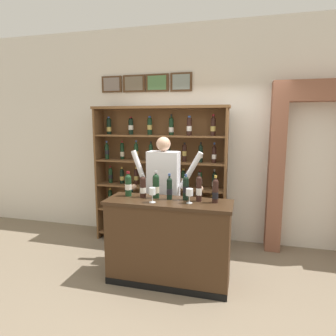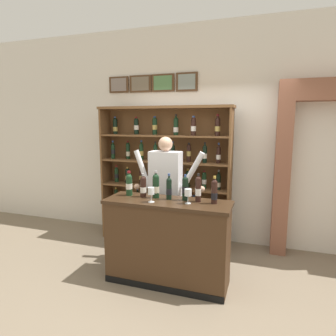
# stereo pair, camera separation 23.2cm
# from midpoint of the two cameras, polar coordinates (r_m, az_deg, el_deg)

# --- Properties ---
(ground_plane) EXTENTS (14.00, 14.00, 0.02)m
(ground_plane) POSITION_cam_midpoint_polar(r_m,az_deg,el_deg) (3.82, 4.25, -21.64)
(ground_plane) COLOR #7A6B56
(back_wall) EXTENTS (12.00, 0.19, 3.43)m
(back_wall) POSITION_cam_midpoint_polar(r_m,az_deg,el_deg) (4.81, 9.12, 6.35)
(back_wall) COLOR silver
(back_wall) RESTS_ON ground
(wine_shelf) EXTENTS (2.12, 0.36, 2.16)m
(wine_shelf) POSITION_cam_midpoint_polar(r_m,az_deg,el_deg) (4.65, 0.82, -0.81)
(wine_shelf) COLOR brown
(wine_shelf) RESTS_ON ground
(archway_doorway) EXTENTS (1.39, 0.45, 2.50)m
(archway_doorway) POSITION_cam_midpoint_polar(r_m,az_deg,el_deg) (4.72, 29.80, 1.05)
(archway_doorway) COLOR brown
(archway_doorway) RESTS_ON ground
(tasting_counter) EXTENTS (1.49, 0.51, 1.02)m
(tasting_counter) POSITION_cam_midpoint_polar(r_m,az_deg,el_deg) (3.62, 1.80, -14.20)
(tasting_counter) COLOR #422B19
(tasting_counter) RESTS_ON ground
(shopkeeper) EXTENTS (1.01, 0.22, 1.74)m
(shopkeeper) POSITION_cam_midpoint_polar(r_m,az_deg,el_deg) (3.97, 1.21, -3.46)
(shopkeeper) COLOR #2D3347
(shopkeeper) RESTS_ON ground
(tasting_bottle_bianco) EXTENTS (0.08, 0.08, 0.31)m
(tasting_bottle_bianco) POSITION_cam_midpoint_polar(r_m,az_deg,el_deg) (3.68, -5.79, -3.12)
(tasting_bottle_bianco) COLOR #19381E
(tasting_bottle_bianco) RESTS_ON tasting_counter
(tasting_bottle_rosso) EXTENTS (0.08, 0.08, 0.29)m
(tasting_bottle_rosso) POSITION_cam_midpoint_polar(r_m,az_deg,el_deg) (3.60, -3.00, -3.56)
(tasting_bottle_rosso) COLOR black
(tasting_bottle_rosso) RESTS_ON tasting_counter
(tasting_bottle_prosecco) EXTENTS (0.08, 0.08, 0.33)m
(tasting_bottle_prosecco) POSITION_cam_midpoint_polar(r_m,az_deg,el_deg) (3.54, -0.49, -3.47)
(tasting_bottle_prosecco) COLOR black
(tasting_bottle_prosecco) RESTS_ON tasting_counter
(tasting_bottle_chianti) EXTENTS (0.07, 0.07, 0.31)m
(tasting_bottle_chianti) POSITION_cam_midpoint_polar(r_m,az_deg,el_deg) (3.48, 2.10, -3.96)
(tasting_bottle_chianti) COLOR black
(tasting_bottle_chianti) RESTS_ON tasting_counter
(tasting_bottle_riserva) EXTENTS (0.07, 0.07, 0.31)m
(tasting_bottle_riserva) POSITION_cam_midpoint_polar(r_m,az_deg,el_deg) (3.45, 5.29, -3.89)
(tasting_bottle_riserva) COLOR black
(tasting_bottle_riserva) RESTS_ON tasting_counter
(tasting_bottle_grappa) EXTENTS (0.07, 0.07, 0.33)m
(tasting_bottle_grappa) POSITION_cam_midpoint_polar(r_m,az_deg,el_deg) (3.40, 7.84, -4.05)
(tasting_bottle_grappa) COLOR black
(tasting_bottle_grappa) RESTS_ON tasting_counter
(tasting_bottle_vin_santo) EXTENTS (0.07, 0.07, 0.32)m
(tasting_bottle_vin_santo) POSITION_cam_midpoint_polar(r_m,az_deg,el_deg) (3.36, 10.97, -4.54)
(tasting_bottle_vin_santo) COLOR black
(tasting_bottle_vin_santo) RESTS_ON tasting_counter
(wine_glass_right) EXTENTS (0.07, 0.07, 0.17)m
(wine_glass_right) POSITION_cam_midpoint_polar(r_m,az_deg,el_deg) (3.36, -1.31, -4.62)
(wine_glass_right) COLOR silver
(wine_glass_right) RESTS_ON tasting_counter
(wine_glass_center) EXTENTS (0.08, 0.08, 0.17)m
(wine_glass_center) POSITION_cam_midpoint_polar(r_m,az_deg,el_deg) (3.32, 5.93, -4.92)
(wine_glass_center) COLOR silver
(wine_glass_center) RESTS_ON tasting_counter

